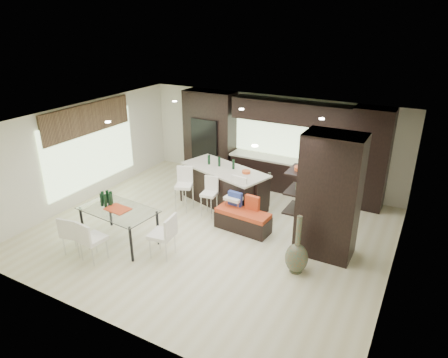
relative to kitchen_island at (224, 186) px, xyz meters
The scene contains 22 objects.
ground 1.66m from the kitchen_island, 72.24° to the right, with size 8.00×8.00×0.00m, color beige.
back_wall 2.22m from the kitchen_island, 76.51° to the left, with size 8.00×0.02×2.70m, color white.
left_wall 3.92m from the kitchen_island, 156.93° to the right, with size 0.02×7.00×2.70m, color white.
right_wall 4.80m from the kitchen_island, 18.50° to the right, with size 0.02×7.00×2.70m, color white.
ceiling 2.70m from the kitchen_island, 72.24° to the right, with size 8.00×7.00×0.02m, color white.
window_left 3.81m from the kitchen_island, 159.53° to the right, with size 0.04×3.20×1.90m, color #B2D199.
window_back 2.47m from the kitchen_island, 61.15° to the left, with size 3.40×0.04×1.20m, color #B2D199.
stone_accent 4.08m from the kitchen_island, 159.36° to the right, with size 0.08×3.00×0.80m, color brown.
ceiling_spots 2.55m from the kitchen_island, 68.98° to the right, with size 4.00×3.00×0.02m, color white.
back_cabinetry 2.11m from the kitchen_island, 59.61° to the left, with size 6.80×0.68×2.70m, color black.
refrigerator 2.20m from the kitchen_island, 131.22° to the left, with size 0.90×0.68×1.90m, color black.
partition_column 3.38m from the kitchen_island, 19.64° to the right, with size 1.20×0.80×2.70m, color black.
kitchen_island is the anchor object (origin of this frame).
stool_left 1.13m from the kitchen_island, 132.02° to the right, with size 0.42×0.42×0.95m, color white.
stool_mid 0.82m from the kitchen_island, 90.00° to the right, with size 0.37×0.37×0.84m, color white.
stool_right 1.13m from the kitchen_island, 48.06° to the right, with size 0.42×0.42×0.96m, color white.
bench 1.56m from the kitchen_island, 44.60° to the right, with size 1.33×0.51×0.51m, color black.
floor_vase 3.47m from the kitchen_island, 36.65° to the right, with size 0.46×0.46×1.26m, color #494D37, non-canonical shape.
dining_table 3.11m from the kitchen_island, 111.11° to the right, with size 1.73×0.97×0.83m, color white.
chair_near 3.87m from the kitchen_island, 106.81° to the right, with size 0.47×0.47×0.88m, color white.
chair_far 4.05m from the kitchen_island, 114.20° to the right, with size 0.46×0.46×0.84m, color white.
chair_end 2.90m from the kitchen_island, 88.58° to the right, with size 0.49×0.49×0.91m, color white.
Camera 1 is at (4.27, -7.22, 4.88)m, focal length 32.00 mm.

